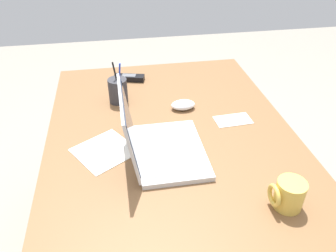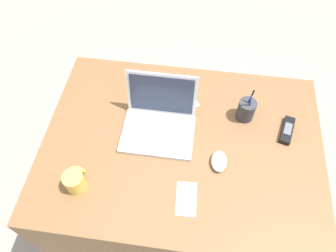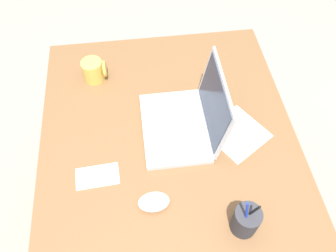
% 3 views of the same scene
% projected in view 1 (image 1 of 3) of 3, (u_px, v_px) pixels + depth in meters
% --- Properties ---
extents(desk, '(1.21, 0.89, 0.73)m').
position_uv_depth(desk, '(171.00, 202.00, 1.41)').
color(desk, brown).
rests_on(desk, ground).
extents(laptop, '(0.31, 0.26, 0.23)m').
position_uv_depth(laptop, '(157.00, 143.00, 1.08)').
color(laptop, silver).
rests_on(laptop, desk).
extents(computer_mouse, '(0.07, 0.10, 0.03)m').
position_uv_depth(computer_mouse, '(183.00, 105.00, 1.34)').
color(computer_mouse, white).
rests_on(computer_mouse, desk).
extents(coffee_mug_white, '(0.08, 0.09, 0.09)m').
position_uv_depth(coffee_mug_white, '(288.00, 194.00, 0.90)').
color(coffee_mug_white, '#E0BC4C').
rests_on(coffee_mug_white, desk).
extents(cordless_phone, '(0.08, 0.15, 0.03)m').
position_uv_depth(cordless_phone, '(129.00, 78.00, 1.54)').
color(cordless_phone, black).
rests_on(cordless_phone, desk).
extents(pen_holder, '(0.08, 0.08, 0.17)m').
position_uv_depth(pen_holder, '(118.00, 90.00, 1.36)').
color(pen_holder, '#333338').
rests_on(pen_holder, desk).
extents(paper_note_near_laptop, '(0.09, 0.14, 0.00)m').
position_uv_depth(paper_note_near_laptop, '(233.00, 120.00, 1.27)').
color(paper_note_near_laptop, white).
rests_on(paper_note_near_laptop, desk).
extents(paper_note_left, '(0.25, 0.25, 0.00)m').
position_uv_depth(paper_note_left, '(105.00, 151.00, 1.12)').
color(paper_note_left, white).
rests_on(paper_note_left, desk).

